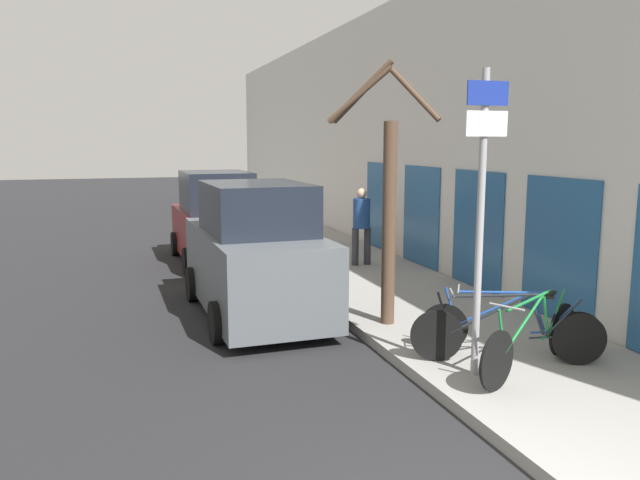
{
  "coord_description": "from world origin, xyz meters",
  "views": [
    {
      "loc": [
        -2.45,
        -3.41,
        3.01
      ],
      "look_at": [
        0.5,
        5.68,
        1.5
      ],
      "focal_mm": 35.0,
      "sensor_mm": 36.0,
      "label": 1
    }
  ],
  "objects_px": {
    "bicycle_1": "(507,333)",
    "parked_car_0": "(255,256)",
    "parked_car_1": "(216,222)",
    "signpost": "(481,207)",
    "bicycle_2": "(510,327)",
    "pedestrian_near": "(362,221)",
    "bicycle_0": "(532,340)",
    "street_tree": "(386,199)"
  },
  "relations": [
    {
      "from": "bicycle_1",
      "to": "pedestrian_near",
      "type": "height_order",
      "value": "pedestrian_near"
    },
    {
      "from": "pedestrian_near",
      "to": "street_tree",
      "type": "bearing_deg",
      "value": 71.07
    },
    {
      "from": "bicycle_2",
      "to": "pedestrian_near",
      "type": "distance_m",
      "value": 6.48
    },
    {
      "from": "parked_car_0",
      "to": "pedestrian_near",
      "type": "relative_size",
      "value": 2.44
    },
    {
      "from": "parked_car_1",
      "to": "street_tree",
      "type": "relative_size",
      "value": 1.03
    },
    {
      "from": "pedestrian_near",
      "to": "bicycle_0",
      "type": "bearing_deg",
      "value": 84.18
    },
    {
      "from": "signpost",
      "to": "street_tree",
      "type": "relative_size",
      "value": 0.91
    },
    {
      "from": "bicycle_0",
      "to": "pedestrian_near",
      "type": "relative_size",
      "value": 1.22
    },
    {
      "from": "pedestrian_near",
      "to": "bicycle_1",
      "type": "bearing_deg",
      "value": 83.0
    },
    {
      "from": "signpost",
      "to": "bicycle_2",
      "type": "relative_size",
      "value": 1.8
    },
    {
      "from": "bicycle_1",
      "to": "street_tree",
      "type": "relative_size",
      "value": 0.57
    },
    {
      "from": "signpost",
      "to": "bicycle_1",
      "type": "xyz_separation_m",
      "value": [
        0.61,
        0.23,
        -1.68
      ]
    },
    {
      "from": "signpost",
      "to": "bicycle_2",
      "type": "distance_m",
      "value": 1.96
    },
    {
      "from": "bicycle_2",
      "to": "parked_car_1",
      "type": "bearing_deg",
      "value": 48.85
    },
    {
      "from": "bicycle_2",
      "to": "pedestrian_near",
      "type": "bearing_deg",
      "value": 27.94
    },
    {
      "from": "bicycle_2",
      "to": "parked_car_1",
      "type": "height_order",
      "value": "parked_car_1"
    },
    {
      "from": "signpost",
      "to": "bicycle_0",
      "type": "distance_m",
      "value": 1.82
    },
    {
      "from": "bicycle_0",
      "to": "bicycle_1",
      "type": "height_order",
      "value": "bicycle_0"
    },
    {
      "from": "bicycle_0",
      "to": "bicycle_2",
      "type": "bearing_deg",
      "value": -37.4
    },
    {
      "from": "bicycle_0",
      "to": "parked_car_0",
      "type": "xyz_separation_m",
      "value": [
        -2.63,
        4.1,
        0.5
      ]
    },
    {
      "from": "pedestrian_near",
      "to": "bicycle_2",
      "type": "bearing_deg",
      "value": 84.81
    },
    {
      "from": "signpost",
      "to": "pedestrian_near",
      "type": "xyz_separation_m",
      "value": [
        1.25,
        6.94,
        -1.05
      ]
    },
    {
      "from": "parked_car_1",
      "to": "parked_car_0",
      "type": "bearing_deg",
      "value": -92.07
    },
    {
      "from": "bicycle_1",
      "to": "parked_car_0",
      "type": "height_order",
      "value": "parked_car_0"
    },
    {
      "from": "parked_car_1",
      "to": "bicycle_1",
      "type": "bearing_deg",
      "value": -75.62
    },
    {
      "from": "signpost",
      "to": "street_tree",
      "type": "height_order",
      "value": "street_tree"
    },
    {
      "from": "signpost",
      "to": "parked_car_0",
      "type": "xyz_separation_m",
      "value": [
        -1.91,
        3.97,
        -1.17
      ]
    },
    {
      "from": "bicycle_0",
      "to": "bicycle_1",
      "type": "distance_m",
      "value": 0.37
    },
    {
      "from": "pedestrian_near",
      "to": "street_tree",
      "type": "relative_size",
      "value": 0.44
    },
    {
      "from": "bicycle_0",
      "to": "parked_car_1",
      "type": "bearing_deg",
      "value": -11.28
    },
    {
      "from": "signpost",
      "to": "parked_car_0",
      "type": "distance_m",
      "value": 4.56
    },
    {
      "from": "street_tree",
      "to": "bicycle_1",
      "type": "bearing_deg",
      "value": -70.4
    },
    {
      "from": "bicycle_0",
      "to": "bicycle_2",
      "type": "distance_m",
      "value": 0.64
    },
    {
      "from": "parked_car_0",
      "to": "bicycle_1",
      "type": "bearing_deg",
      "value": -57.33
    },
    {
      "from": "signpost",
      "to": "parked_car_0",
      "type": "height_order",
      "value": "signpost"
    },
    {
      "from": "bicycle_0",
      "to": "bicycle_2",
      "type": "height_order",
      "value": "bicycle_0"
    },
    {
      "from": "parked_car_1",
      "to": "street_tree",
      "type": "distance_m",
      "value": 6.92
    },
    {
      "from": "street_tree",
      "to": "parked_car_0",
      "type": "bearing_deg",
      "value": 138.15
    },
    {
      "from": "signpost",
      "to": "parked_car_1",
      "type": "xyz_separation_m",
      "value": [
        -1.82,
        9.04,
        -1.21
      ]
    },
    {
      "from": "bicycle_0",
      "to": "pedestrian_near",
      "type": "height_order",
      "value": "pedestrian_near"
    },
    {
      "from": "signpost",
      "to": "bicycle_2",
      "type": "xyz_separation_m",
      "value": [
        0.84,
        0.5,
        -1.7
      ]
    },
    {
      "from": "bicycle_1",
      "to": "parked_car_1",
      "type": "xyz_separation_m",
      "value": [
        -2.43,
        8.81,
        0.47
      ]
    }
  ]
}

